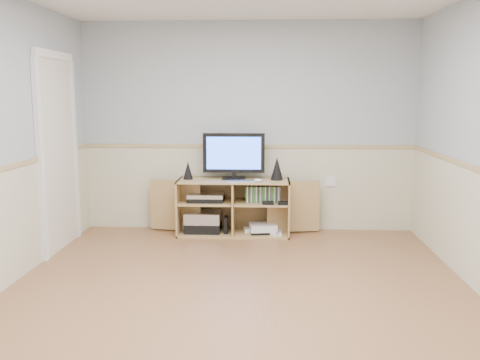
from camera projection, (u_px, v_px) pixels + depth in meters
name	position (u px, v px, depth m)	size (l,w,h in m)	color
room	(232.00, 147.00, 4.34)	(4.04, 4.54, 2.54)	#AD784D
media_cabinet	(234.00, 205.00, 6.37)	(2.04, 0.49, 0.65)	tan
monitor	(234.00, 154.00, 6.26)	(0.72, 0.18, 0.54)	black
speaker_left	(188.00, 170.00, 6.29)	(0.11, 0.11, 0.21)	black
speaker_right	(277.00, 169.00, 6.23)	(0.14, 0.14, 0.27)	black
keyboard	(240.00, 181.00, 6.12)	(0.32, 0.13, 0.01)	silver
mouse	(258.00, 180.00, 6.11)	(0.10, 0.06, 0.04)	white
av_components	(204.00, 215.00, 6.35)	(0.51, 0.31, 0.47)	black
game_consoles	(262.00, 229.00, 6.32)	(0.46, 0.31, 0.11)	white
game_cases	(263.00, 194.00, 6.25)	(0.40, 0.14, 0.19)	#3F8C3F
wall_outlet	(331.00, 181.00, 6.46)	(0.12, 0.03, 0.12)	white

